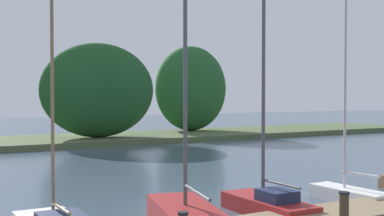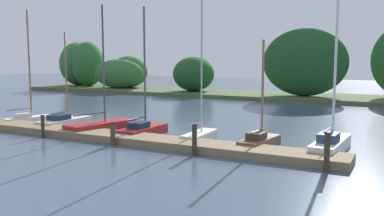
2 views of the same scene
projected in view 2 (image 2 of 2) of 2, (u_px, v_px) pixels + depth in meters
dock_pier at (130, 138)px, 20.73m from camera, size 21.02×1.80×0.35m
far_shore at (211, 71)px, 47.11m from camera, size 64.41×8.61×7.48m
sailboat_0 at (30, 116)px, 26.80m from camera, size 1.61×3.32×7.18m
sailboat_1 at (66, 121)px, 25.47m from camera, size 1.34×3.80×5.74m
sailboat_2 at (103, 125)px, 23.56m from camera, size 2.29×4.48×7.10m
sailboat_3 at (144, 128)px, 22.41m from camera, size 1.22×3.50×6.86m
sailboat_4 at (201, 134)px, 20.98m from camera, size 1.01×2.95×7.02m
sailboat_5 at (260, 140)px, 19.32m from camera, size 1.28×3.12×4.99m
sailboat_6 at (331, 142)px, 18.37m from camera, size 1.24×4.25×7.76m
mooring_piling_1 at (43, 126)px, 21.81m from camera, size 0.22×0.22×1.18m
mooring_piling_2 at (113, 134)px, 19.83m from camera, size 0.27×0.27×1.12m
mooring_piling_3 at (194, 140)px, 17.74m from camera, size 0.25×0.25×1.36m
mooring_piling_4 at (327, 152)px, 15.17m from camera, size 0.24×0.24×1.47m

